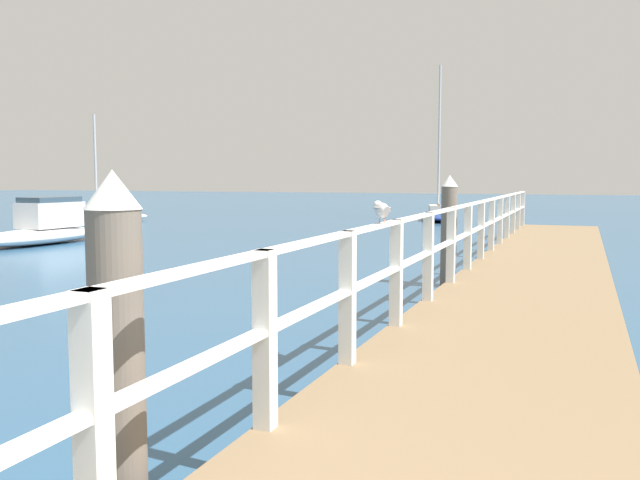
# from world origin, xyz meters

# --- Properties ---
(pier_deck) EXTENTS (2.38, 23.71, 0.35)m
(pier_deck) POSITION_xyz_m (0.00, 11.85, 0.18)
(pier_deck) COLOR #846B4C
(pier_deck) RESTS_ON ground_plane
(pier_railing) EXTENTS (0.12, 22.23, 1.14)m
(pier_railing) POSITION_xyz_m (-1.11, 11.85, 1.05)
(pier_railing) COLOR silver
(pier_railing) RESTS_ON pier_deck
(dock_piling_near) EXTENTS (0.29, 0.29, 1.98)m
(dock_piling_near) POSITION_xyz_m (-1.49, 3.01, 1.00)
(dock_piling_near) COLOR #6B6056
(dock_piling_near) RESTS_ON ground_plane
(dock_piling_far) EXTENTS (0.29, 0.29, 1.98)m
(dock_piling_far) POSITION_xyz_m (-1.49, 12.12, 1.00)
(dock_piling_far) COLOR #6B6056
(dock_piling_far) RESTS_ON ground_plane
(seagull_foreground) EXTENTS (0.28, 0.43, 0.21)m
(seagull_foreground) POSITION_xyz_m (-1.12, 6.56, 1.62)
(seagull_foreground) COLOR white
(seagull_foreground) RESTS_ON pier_railing
(boat_0) EXTENTS (2.70, 5.26, 6.96)m
(boat_0) POSITION_xyz_m (-5.37, 30.32, 0.31)
(boat_0) COLOR navy
(boat_0) RESTS_ON ground_plane
(boat_1) EXTENTS (2.91, 4.67, 4.54)m
(boat_1) POSITION_xyz_m (-18.24, 23.22, 0.29)
(boat_1) COLOR white
(boat_1) RESTS_ON ground_plane
(boat_2) EXTENTS (1.75, 4.62, 1.36)m
(boat_2) POSITION_xyz_m (-13.96, 15.38, 0.45)
(boat_2) COLOR white
(boat_2) RESTS_ON ground_plane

